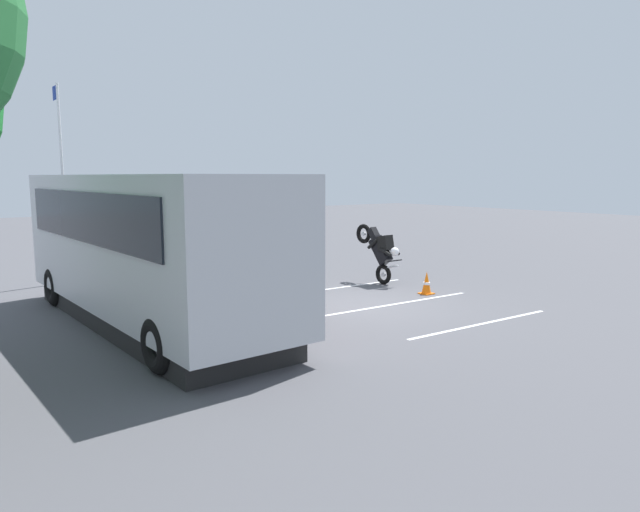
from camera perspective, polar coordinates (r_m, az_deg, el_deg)
name	(u,v)px	position (r m, az deg, el deg)	size (l,w,h in m)	color
ground_plane	(363,305)	(14.56, 4.34, -4.85)	(80.00, 80.00, 0.00)	#4C4C51
tour_bus	(146,250)	(12.90, -16.92, 0.59)	(9.26, 2.88, 3.25)	#B7BABF
spectator_far_left	(308,278)	(12.64, -1.25, -2.23)	(0.58, 0.36, 1.67)	black
spectator_left	(276,271)	(13.30, -4.44, -1.55)	(0.58, 0.38, 1.73)	#473823
spectator_centre	(265,263)	(14.21, -5.54, -0.70)	(0.57, 0.32, 1.82)	#473823
spectator_right	(238,263)	(15.05, -8.16, -0.66)	(0.57, 0.38, 1.67)	#473823
spectator_far_right	(219,257)	(15.71, -9.99, -0.13)	(0.58, 0.38, 1.74)	#473823
parked_motorcycle_silver	(238,294)	(13.54, -8.21, -3.80)	(2.03, 0.73, 0.99)	black
stunt_motorcycle	(380,249)	(17.29, 5.95, 0.70)	(1.89, 0.58, 1.88)	black
flagpole	(63,186)	(18.87, -24.21, 6.33)	(0.78, 0.36, 5.93)	silver
traffic_cone	(427,283)	(16.03, 10.56, -2.67)	(0.34, 0.34, 0.63)	orange
bay_line_a	(481,324)	(13.14, 15.77, -6.53)	(0.26, 4.37, 0.01)	white
bay_line_b	(399,303)	(14.79, 7.92, -4.69)	(0.27, 4.71, 0.01)	white
bay_line_c	(338,288)	(16.68, 1.77, -3.18)	(0.27, 4.70, 0.01)	white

